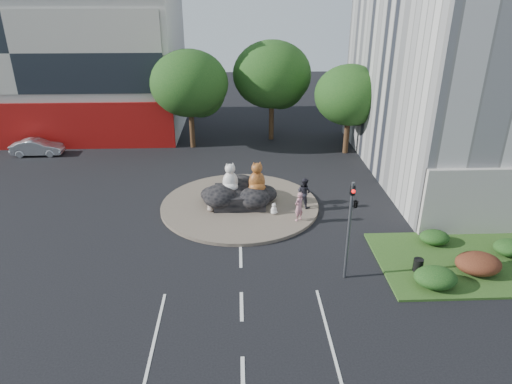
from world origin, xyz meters
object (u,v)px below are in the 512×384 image
cat_white (230,177)px  pedestrian_pink (299,206)px  kitten_calico (211,205)px  parked_car (37,147)px  kitten_white (274,208)px  pedestrian_dark (304,193)px  litter_bin (418,265)px  cat_tabby (257,176)px

cat_white → pedestrian_pink: bearing=-37.5°
kitten_calico → parked_car: size_ratio=0.20×
pedestrian_pink → parked_car: 23.87m
kitten_white → parked_car: (-18.76, 11.89, 0.11)m
kitten_white → kitten_calico: bearing=142.2°
kitten_white → pedestrian_dark: pedestrian_dark is taller
kitten_calico → kitten_white: bearing=22.2°
kitten_calico → litter_bin: size_ratio=1.25×
cat_white → kitten_calico: 2.14m
cat_white → kitten_white: size_ratio=2.53×
cat_tabby → litter_bin: 10.89m
kitten_white → parked_car: size_ratio=0.18×
pedestrian_pink → pedestrian_dark: 1.87m
parked_car → pedestrian_dark: bearing=-119.6°
pedestrian_pink → kitten_calico: bearing=-58.5°
pedestrian_dark → pedestrian_pink: bearing=113.5°
pedestrian_dark → cat_tabby: bearing=30.4°
cat_tabby → kitten_calico: size_ratio=2.40×
cat_white → pedestrian_pink: size_ratio=1.04×
pedestrian_pink → litter_bin: size_ratio=2.73×
cat_white → pedestrian_dark: cat_white is taller
cat_white → kitten_white: bearing=-37.0°
litter_bin → cat_white: bearing=139.6°
kitten_calico → parked_car: bearing=173.1°
cat_tabby → kitten_calico: bearing=-173.5°
cat_tabby → litter_bin: (7.56, -7.67, -1.64)m
kitten_white → cat_tabby: bearing=94.8°
cat_white → kitten_white: cat_white is taller
cat_white → litter_bin: (9.22, -7.83, -1.58)m
cat_white → parked_car: (-16.13, 10.31, -1.35)m
parked_car → litter_bin: size_ratio=6.29×
kitten_calico → pedestrian_pink: size_ratio=0.46×
pedestrian_dark → parked_car: size_ratio=0.47×
parked_car → litter_bin: bearing=-127.2°
kitten_calico → parked_car: (-14.90, 11.34, 0.07)m
cat_tabby → pedestrian_dark: bearing=-20.2°
cat_white → litter_bin: size_ratio=2.85×
pedestrian_dark → litter_bin: (4.66, -7.16, -0.72)m
kitten_white → pedestrian_pink: pedestrian_pink is taller
kitten_white → pedestrian_pink: (1.39, -0.88, 0.53)m
cat_tabby → litter_bin: size_ratio=3.01×
pedestrian_dark → parked_car: 23.44m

